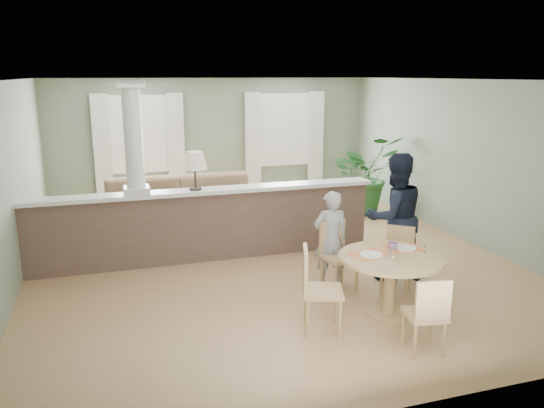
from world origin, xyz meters
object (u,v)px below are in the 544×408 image
object	(u,v)px
sofa	(182,207)
dining_table	(390,268)
chair_side	(316,286)
chair_far_boy	(336,251)
chair_far_man	(398,256)
chair_near	(428,312)
houseplant	(364,174)
child_person	(330,238)
man_person	(394,217)

from	to	relation	value
sofa	dining_table	distance (m)	4.43
sofa	chair_side	xyz separation A→B (m)	(0.88, -4.13, 0.03)
chair_far_boy	chair_side	xyz separation A→B (m)	(-0.72, -1.06, 0.03)
chair_far_man	sofa	bearing A→B (deg)	165.25
chair_far_man	chair_side	xyz separation A→B (m)	(-1.46, -0.74, 0.06)
chair_near	chair_far_man	bearing A→B (deg)	-101.03
houseplant	dining_table	world-z (taller)	houseplant
sofa	child_person	size ratio (longest dim) A/B	2.60
sofa	chair_side	distance (m)	4.22
houseplant	chair_near	size ratio (longest dim) A/B	1.90
houseplant	child_person	world-z (taller)	houseplant
sofa	chair_side	world-z (taller)	sofa
houseplant	chair_far_man	world-z (taller)	houseplant
chair_far_man	child_person	bearing A→B (deg)	-168.95
sofa	child_person	distance (m)	3.34
child_person	man_person	distance (m)	0.94
chair_far_boy	child_person	distance (m)	0.19
dining_table	chair_side	xyz separation A→B (m)	(-0.98, -0.11, -0.06)
chair_near	chair_side	world-z (taller)	chair_side
chair_near	dining_table	bearing A→B (deg)	-87.07
chair_near	man_person	bearing A→B (deg)	-101.02
chair_side	man_person	world-z (taller)	man_person
dining_table	child_person	bearing A→B (deg)	105.24
chair_far_boy	child_person	bearing A→B (deg)	99.14
chair_far_man	man_person	xyz separation A→B (m)	(0.14, 0.38, 0.41)
chair_far_boy	chair_far_man	distance (m)	0.80
chair_far_boy	child_person	xyz separation A→B (m)	(-0.04, 0.12, 0.15)
chair_far_man	chair_side	world-z (taller)	chair_side
chair_far_boy	chair_near	size ratio (longest dim) A/B	1.08
houseplant	man_person	size ratio (longest dim) A/B	0.90
chair_side	chair_near	bearing A→B (deg)	-114.88
chair_near	child_person	distance (m)	2.03
houseplant	dining_table	size ratio (longest dim) A/B	1.31
chair_side	sofa	bearing A→B (deg)	30.82
child_person	man_person	size ratio (longest dim) A/B	0.73
chair_near	chair_side	size ratio (longest dim) A/B	0.88
chair_near	child_person	xyz separation A→B (m)	(-0.18, 2.01, 0.19)
chair_far_boy	chair_side	world-z (taller)	chair_side
sofa	chair_side	size ratio (longest dim) A/B	3.53
chair_far_boy	man_person	size ratio (longest dim) A/B	0.51
sofa	dining_table	size ratio (longest dim) A/B	2.78
houseplant	child_person	xyz separation A→B (m)	(-2.20, -3.38, -0.15)
dining_table	man_person	bearing A→B (deg)	58.50
chair_far_man	child_person	distance (m)	0.91
chair_side	child_person	bearing A→B (deg)	-11.31
chair_near	chair_far_boy	bearing A→B (deg)	-76.16
man_person	chair_side	bearing A→B (deg)	35.44
chair_near	houseplant	bearing A→B (deg)	-101.07
dining_table	chair_far_boy	xyz separation A→B (m)	(-0.25, 0.96, -0.08)
chair_far_man	chair_near	distance (m)	1.68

